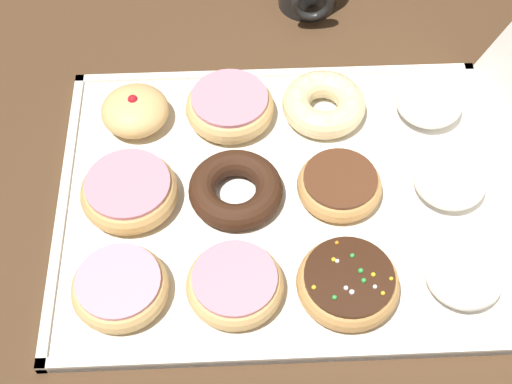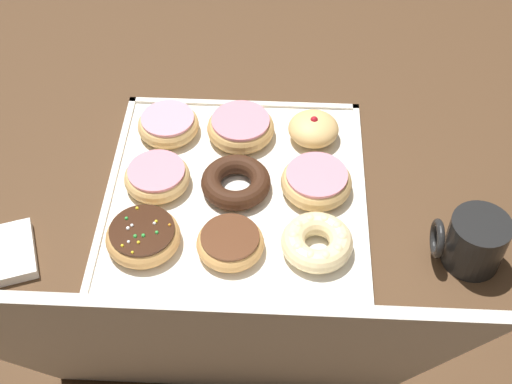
{
  "view_description": "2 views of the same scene",
  "coord_description": "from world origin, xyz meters",
  "px_view_note": "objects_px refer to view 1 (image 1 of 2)",
  "views": [
    {
      "loc": [
        0.52,
        -0.06,
        0.76
      ],
      "look_at": [
        0.02,
        -0.04,
        0.05
      ],
      "focal_mm": 50.41,
      "sensor_mm": 36.0,
      "label": 1
    },
    {
      "loc": [
        -0.07,
        0.73,
        0.89
      ],
      "look_at": [
        -0.04,
        -0.03,
        0.04
      ],
      "focal_mm": 48.7,
      "sensor_mm": 36.0,
      "label": 2
    }
  ],
  "objects_px": {
    "chocolate_frosted_donut_7": "(339,183)",
    "pink_frosted_donut_2": "(120,287)",
    "pink_frosted_donut_3": "(230,106)",
    "powdered_filled_donut_9": "(429,101)",
    "jelly_filled_donut_0": "(135,110)",
    "powdered_filled_donut_10": "(449,176)",
    "sprinkle_donut_8": "(348,283)",
    "donut_box": "(285,198)",
    "powdered_filled_donut_11": "(464,275)",
    "chocolate_cake_ring_donut_4": "(235,186)",
    "pink_frosted_donut_1": "(129,192)",
    "pink_frosted_donut_5": "(235,284)",
    "cruller_donut_6": "(324,104)"
  },
  "relations": [
    {
      "from": "donut_box",
      "to": "pink_frosted_donut_2",
      "type": "relative_size",
      "value": 5.13
    },
    {
      "from": "chocolate_frosted_donut_7",
      "to": "powdered_filled_donut_11",
      "type": "bearing_deg",
      "value": 43.09
    },
    {
      "from": "pink_frosted_donut_3",
      "to": "powdered_filled_donut_11",
      "type": "height_order",
      "value": "same"
    },
    {
      "from": "donut_box",
      "to": "jelly_filled_donut_0",
      "type": "distance_m",
      "value": 0.24
    },
    {
      "from": "sprinkle_donut_8",
      "to": "powdered_filled_donut_10",
      "type": "distance_m",
      "value": 0.2
    },
    {
      "from": "powdered_filled_donut_11",
      "to": "pink_frosted_donut_2",
      "type": "bearing_deg",
      "value": -90.2
    },
    {
      "from": "pink_frosted_donut_3",
      "to": "chocolate_frosted_donut_7",
      "type": "height_order",
      "value": "pink_frosted_donut_3"
    },
    {
      "from": "pink_frosted_donut_2",
      "to": "powdered_filled_donut_10",
      "type": "xyz_separation_m",
      "value": [
        -0.14,
        0.4,
        0.0
      ]
    },
    {
      "from": "jelly_filled_donut_0",
      "to": "pink_frosted_donut_1",
      "type": "xyz_separation_m",
      "value": [
        0.13,
        0.0,
        -0.0
      ]
    },
    {
      "from": "donut_box",
      "to": "powdered_filled_donut_10",
      "type": "xyz_separation_m",
      "value": [
        -0.0,
        0.21,
        0.03
      ]
    },
    {
      "from": "powdered_filled_donut_9",
      "to": "pink_frosted_donut_2",
      "type": "bearing_deg",
      "value": -56.67
    },
    {
      "from": "pink_frosted_donut_3",
      "to": "sprinkle_donut_8",
      "type": "height_order",
      "value": "same"
    },
    {
      "from": "donut_box",
      "to": "pink_frosted_donut_1",
      "type": "bearing_deg",
      "value": -89.6
    },
    {
      "from": "cruller_donut_6",
      "to": "powdered_filled_donut_11",
      "type": "xyz_separation_m",
      "value": [
        0.27,
        0.14,
        -0.0
      ]
    },
    {
      "from": "donut_box",
      "to": "pink_frosted_donut_2",
      "type": "xyz_separation_m",
      "value": [
        0.13,
        -0.2,
        0.02
      ]
    },
    {
      "from": "pink_frosted_donut_2",
      "to": "powdered_filled_donut_11",
      "type": "relative_size",
      "value": 1.24
    },
    {
      "from": "cruller_donut_6",
      "to": "powdered_filled_donut_11",
      "type": "height_order",
      "value": "same"
    },
    {
      "from": "sprinkle_donut_8",
      "to": "pink_frosted_donut_3",
      "type": "bearing_deg",
      "value": -154.78
    },
    {
      "from": "sprinkle_donut_8",
      "to": "jelly_filled_donut_0",
      "type": "bearing_deg",
      "value": -136.44
    },
    {
      "from": "cruller_donut_6",
      "to": "powdered_filled_donut_11",
      "type": "bearing_deg",
      "value": 26.69
    },
    {
      "from": "pink_frosted_donut_3",
      "to": "chocolate_frosted_donut_7",
      "type": "bearing_deg",
      "value": 45.49
    },
    {
      "from": "chocolate_cake_ring_donut_4",
      "to": "powdered_filled_donut_9",
      "type": "relative_size",
      "value": 1.31
    },
    {
      "from": "powdered_filled_donut_11",
      "to": "pink_frosted_donut_1",
      "type": "bearing_deg",
      "value": -108.75
    },
    {
      "from": "powdered_filled_donut_9",
      "to": "powdered_filled_donut_10",
      "type": "relative_size",
      "value": 0.99
    },
    {
      "from": "pink_frosted_donut_5",
      "to": "powdered_filled_donut_10",
      "type": "distance_m",
      "value": 0.31
    },
    {
      "from": "jelly_filled_donut_0",
      "to": "pink_frosted_donut_3",
      "type": "distance_m",
      "value": 0.13
    },
    {
      "from": "chocolate_cake_ring_donut_4",
      "to": "cruller_donut_6",
      "type": "relative_size",
      "value": 1.04
    },
    {
      "from": "pink_frosted_donut_1",
      "to": "powdered_filled_donut_9",
      "type": "distance_m",
      "value": 0.42
    },
    {
      "from": "chocolate_cake_ring_donut_4",
      "to": "powdered_filled_donut_11",
      "type": "distance_m",
      "value": 0.29
    },
    {
      "from": "jelly_filled_donut_0",
      "to": "pink_frosted_donut_2",
      "type": "relative_size",
      "value": 0.82
    },
    {
      "from": "jelly_filled_donut_0",
      "to": "chocolate_frosted_donut_7",
      "type": "distance_m",
      "value": 0.29
    },
    {
      "from": "powdered_filled_donut_9",
      "to": "powdered_filled_donut_10",
      "type": "distance_m",
      "value": 0.13
    },
    {
      "from": "powdered_filled_donut_10",
      "to": "jelly_filled_donut_0",
      "type": "bearing_deg",
      "value": -107.59
    },
    {
      "from": "pink_frosted_donut_2",
      "to": "powdered_filled_donut_11",
      "type": "bearing_deg",
      "value": 89.8
    },
    {
      "from": "donut_box",
      "to": "powdered_filled_donut_9",
      "type": "relative_size",
      "value": 6.35
    },
    {
      "from": "powdered_filled_donut_9",
      "to": "powdered_filled_donut_10",
      "type": "xyz_separation_m",
      "value": [
        0.13,
        0.0,
        -0.0
      ]
    },
    {
      "from": "pink_frosted_donut_3",
      "to": "powdered_filled_donut_9",
      "type": "bearing_deg",
      "value": 88.97
    },
    {
      "from": "pink_frosted_donut_2",
      "to": "pink_frosted_donut_3",
      "type": "relative_size",
      "value": 0.93
    },
    {
      "from": "pink_frosted_donut_1",
      "to": "chocolate_frosted_donut_7",
      "type": "bearing_deg",
      "value": 91.11
    },
    {
      "from": "jelly_filled_donut_0",
      "to": "pink_frosted_donut_1",
      "type": "relative_size",
      "value": 0.75
    },
    {
      "from": "chocolate_frosted_donut_7",
      "to": "pink_frosted_donut_2",
      "type": "bearing_deg",
      "value": -62.76
    },
    {
      "from": "powdered_filled_donut_11",
      "to": "sprinkle_donut_8",
      "type": "bearing_deg",
      "value": -88.22
    },
    {
      "from": "chocolate_cake_ring_donut_4",
      "to": "powdered_filled_donut_10",
      "type": "distance_m",
      "value": 0.27
    },
    {
      "from": "pink_frosted_donut_2",
      "to": "chocolate_frosted_donut_7",
      "type": "height_order",
      "value": "pink_frosted_donut_2"
    },
    {
      "from": "pink_frosted_donut_5",
      "to": "chocolate_cake_ring_donut_4",
      "type": "bearing_deg",
      "value": 178.31
    },
    {
      "from": "powdered_filled_donut_11",
      "to": "pink_frosted_donut_5",
      "type": "bearing_deg",
      "value": -89.91
    },
    {
      "from": "sprinkle_donut_8",
      "to": "powdered_filled_donut_10",
      "type": "relative_size",
      "value": 1.3
    },
    {
      "from": "powdered_filled_donut_10",
      "to": "pink_frosted_donut_2",
      "type": "bearing_deg",
      "value": -71.19
    },
    {
      "from": "sprinkle_donut_8",
      "to": "powdered_filled_donut_10",
      "type": "xyz_separation_m",
      "value": [
        -0.14,
        0.14,
        0.0
      ]
    },
    {
      "from": "jelly_filled_donut_0",
      "to": "powdered_filled_donut_9",
      "type": "distance_m",
      "value": 0.4
    }
  ]
}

